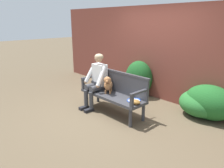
# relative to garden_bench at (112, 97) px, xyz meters

# --- Properties ---
(ground_plane) EXTENTS (40.00, 40.00, 0.00)m
(ground_plane) POSITION_rel_garden_bench_xyz_m (0.00, 0.00, -0.39)
(ground_plane) COLOR brown
(brick_garden_fence) EXTENTS (8.00, 0.30, 2.46)m
(brick_garden_fence) POSITION_rel_garden_bench_xyz_m (0.00, 1.73, 0.84)
(brick_garden_fence) COLOR brown
(brick_garden_fence) RESTS_ON ground
(hedge_bush_far_right) EXTENTS (1.09, 0.75, 0.76)m
(hedge_bush_far_right) POSITION_rel_garden_bench_xyz_m (1.66, 1.33, -0.01)
(hedge_bush_far_right) COLOR #1E5B23
(hedge_bush_far_right) RESTS_ON ground
(hedge_bush_far_left) EXTENTS (0.82, 0.67, 0.99)m
(hedge_bush_far_left) POSITION_rel_garden_bench_xyz_m (-0.38, 1.39, 0.11)
(hedge_bush_far_left) COLOR #194C1E
(hedge_bush_far_left) RESTS_ON ground
(hedge_bush_mid_left) EXTENTS (0.99, 0.91, 0.59)m
(hedge_bush_mid_left) POSITION_rel_garden_bench_xyz_m (1.48, 1.35, -0.10)
(hedge_bush_mid_left) COLOR #286B2D
(hedge_bush_mid_left) RESTS_ON ground
(garden_bench) EXTENTS (1.68, 0.53, 0.45)m
(garden_bench) POSITION_rel_garden_bench_xyz_m (0.00, 0.00, 0.00)
(garden_bench) COLOR #38383D
(garden_bench) RESTS_ON ground
(bench_backrest) EXTENTS (1.72, 0.06, 0.50)m
(bench_backrest) POSITION_rel_garden_bench_xyz_m (0.00, 0.23, 0.31)
(bench_backrest) COLOR #38383D
(bench_backrest) RESTS_ON garden_bench
(bench_armrest_left_end) EXTENTS (0.06, 0.53, 0.28)m
(bench_armrest_left_end) POSITION_rel_garden_bench_xyz_m (-0.80, -0.09, 0.26)
(bench_armrest_left_end) COLOR #38383D
(bench_armrest_left_end) RESTS_ON garden_bench
(bench_armrest_right_end) EXTENTS (0.06, 0.53, 0.28)m
(bench_armrest_right_end) POSITION_rel_garden_bench_xyz_m (0.80, -0.09, 0.26)
(bench_armrest_right_end) COLOR #38383D
(bench_armrest_right_end) RESTS_ON garden_bench
(person_seated) EXTENTS (0.56, 0.66, 1.32)m
(person_seated) POSITION_rel_garden_bench_xyz_m (-0.51, -0.02, 0.33)
(person_seated) COLOR black
(person_seated) RESTS_ON ground
(dog_on_bench) EXTENTS (0.35, 0.38, 0.42)m
(dog_on_bench) POSITION_rel_garden_bench_xyz_m (-0.14, 0.01, 0.27)
(dog_on_bench) COLOR #AD7042
(dog_on_bench) RESTS_ON garden_bench
(tennis_racket) EXTENTS (0.32, 0.57, 0.03)m
(tennis_racket) POSITION_rel_garden_bench_xyz_m (0.61, 0.09, 0.07)
(tennis_racket) COLOR blue
(tennis_racket) RESTS_ON garden_bench
(baseball_glove) EXTENTS (0.27, 0.24, 0.09)m
(baseball_glove) POSITION_rel_garden_bench_xyz_m (0.74, -0.05, 0.10)
(baseball_glove) COLOR #9E6B2D
(baseball_glove) RESTS_ON garden_bench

